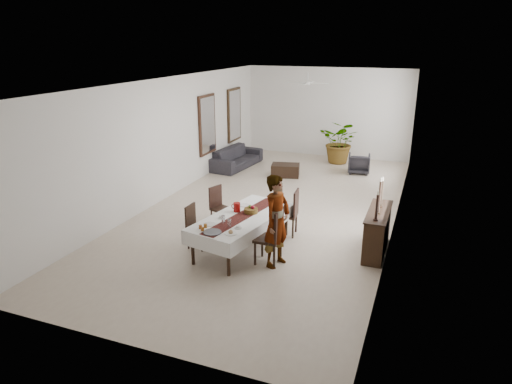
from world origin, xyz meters
The scene contains 86 objects.
floor centered at (0.00, 0.00, 0.00)m, with size 6.00×12.00×0.00m, color beige.
ceiling centered at (0.00, 0.00, 3.20)m, with size 6.00×12.00×0.02m, color white.
wall_back centered at (0.00, 6.00, 1.60)m, with size 6.00×0.02×3.20m, color white.
wall_front centered at (0.00, -6.00, 1.60)m, with size 6.00×0.02×3.20m, color white.
wall_left centered at (-3.00, 0.00, 1.60)m, with size 0.02×12.00×3.20m, color white.
wall_right centered at (3.00, 0.00, 1.60)m, with size 0.02×12.00×3.20m, color white.
dining_table_top centered at (0.19, -2.50, 0.69)m, with size 0.96×2.30×0.05m, color black.
table_leg_fl centered at (-0.44, -3.49, 0.33)m, with size 0.07×0.07×0.67m, color black.
table_leg_fr centered at (0.39, -3.65, 0.33)m, with size 0.07×0.07×0.67m, color black.
table_leg_bl centered at (-0.01, -1.35, 0.33)m, with size 0.07×0.07×0.67m, color black.
table_leg_br centered at (0.82, -1.51, 0.33)m, with size 0.07×0.07×0.67m, color black.
tablecloth_top centered at (0.19, -2.50, 0.72)m, with size 1.13×2.47×0.01m, color white.
tablecloth_drape_left centered at (-0.36, -2.39, 0.58)m, with size 0.01×2.47×0.29m, color white.
tablecloth_drape_right centered at (0.74, -2.61, 0.58)m, with size 0.01×2.47×0.29m, color silver.
tablecloth_drape_near centered at (-0.05, -3.71, 0.58)m, with size 1.13×0.01×0.29m, color white.
tablecloth_drape_far centered at (0.43, -1.29, 0.58)m, with size 1.13×0.01×0.29m, color silver.
table_runner centered at (0.19, -2.50, 0.73)m, with size 0.33×2.39×0.00m, color #591E19.
red_pitcher centered at (-0.02, -2.31, 0.82)m, with size 0.14×0.14×0.19m, color maroon.
pitcher_handle centered at (-0.10, -2.30, 0.82)m, with size 0.11×0.11×0.02m, color maroon.
wine_glass_near centered at (0.18, -3.13, 0.81)m, with size 0.07×0.07×0.16m, color white.
wine_glass_mid centered at (-0.01, -3.00, 0.81)m, with size 0.07×0.07×0.16m, color white.
teacup_right centered at (0.36, -3.12, 0.76)m, with size 0.09×0.09×0.06m, color white.
saucer_right centered at (0.36, -3.12, 0.73)m, with size 0.14×0.14×0.01m, color silver.
teacup_left centered at (-0.16, -2.77, 0.76)m, with size 0.09×0.09×0.06m, color white.
saucer_left centered at (-0.16, -2.77, 0.73)m, with size 0.14×0.14×0.01m, color white.
plate_near_right centered at (0.33, -3.41, 0.74)m, with size 0.23×0.23×0.01m, color white.
bread_near_right centered at (0.33, -3.41, 0.76)m, with size 0.09×0.09×0.09m, color tan.
plate_near_left centered at (-0.23, -3.15, 0.74)m, with size 0.23×0.23×0.01m, color silver.
plate_far_left centered at (-0.01, -1.92, 0.74)m, with size 0.23×0.23×0.01m, color white.
serving_tray centered at (-0.01, -3.49, 0.74)m, with size 0.34×0.34×0.02m, color #3D3D42.
jam_jar_a centered at (-0.22, -3.47, 0.76)m, with size 0.06×0.06×0.07m, color #9A5016.
jam_jar_b centered at (-0.30, -3.40, 0.76)m, with size 0.06×0.06×0.07m, color #8C4314.
jam_jar_c centered at (-0.24, -3.31, 0.76)m, with size 0.06×0.06×0.07m, color #925415.
fruit_basket centered at (0.28, -2.28, 0.78)m, with size 0.29×0.29×0.10m, color brown.
fruit_red centered at (0.32, -2.26, 0.85)m, with size 0.09×0.09×0.09m, color maroon.
fruit_green centered at (0.25, -2.24, 0.85)m, with size 0.08×0.08×0.08m, color olive.
chair_right_near_seat centered at (0.88, -2.89, 0.49)m, with size 0.47×0.47×0.05m, color black.
chair_right_near_leg_fl centered at (1.07, -3.09, 0.23)m, with size 0.05×0.05×0.47m, color black.
chair_right_near_leg_fr centered at (1.08, -2.70, 0.23)m, with size 0.05×0.05×0.47m, color black.
chair_right_near_leg_bl centered at (0.69, -3.08, 0.23)m, with size 0.05×0.05×0.47m, color black.
chair_right_near_leg_br centered at (0.69, -2.70, 0.23)m, with size 0.05×0.05×0.47m, color black.
chair_right_near_back centered at (1.10, -2.89, 0.81)m, with size 0.47×0.04×0.60m, color black.
chair_right_far_seat centered at (0.81, -1.47, 0.46)m, with size 0.44×0.44×0.05m, color black.
chair_right_far_leg_fl centered at (1.01, -1.63, 0.22)m, with size 0.04×0.04×0.43m, color black.
chair_right_far_leg_fr centered at (0.97, -1.27, 0.22)m, with size 0.04×0.04×0.43m, color black.
chair_right_far_leg_bl centered at (0.65, -1.66, 0.22)m, with size 0.04×0.04×0.43m, color black.
chair_right_far_leg_br centered at (0.62, -1.31, 0.22)m, with size 0.04×0.04×0.43m, color black.
chair_right_far_back centered at (1.01, -1.45, 0.76)m, with size 0.44×0.04×0.56m, color black.
chair_left_near_seat centered at (-0.70, -2.76, 0.41)m, with size 0.39×0.39×0.04m, color black.
chair_left_near_leg_fl centered at (-0.85, -2.60, 0.19)m, with size 0.04×0.04×0.38m, color black.
chair_left_near_leg_fr centered at (-0.86, -2.92, 0.19)m, with size 0.04×0.04×0.38m, color black.
chair_left_near_leg_bl centered at (-0.53, -2.61, 0.19)m, with size 0.04×0.04×0.38m, color black.
chair_left_near_leg_br centered at (-0.54, -2.92, 0.19)m, with size 0.04×0.04×0.38m, color black.
chair_left_near_back centered at (-0.87, -2.76, 0.67)m, with size 0.39×0.04×0.49m, color black.
chair_left_far_seat centered at (-0.75, -1.54, 0.41)m, with size 0.39×0.39×0.04m, color black.
chair_left_far_leg_fl centered at (-0.85, -1.33, 0.19)m, with size 0.04×0.04×0.39m, color black.
chair_left_far_leg_fr centered at (-0.96, -1.63, 0.19)m, with size 0.04×0.04×0.39m, color black.
chair_left_far_leg_bl centered at (-0.55, -1.44, 0.19)m, with size 0.04×0.04×0.39m, color black.
chair_left_far_leg_br centered at (-0.66, -1.74, 0.19)m, with size 0.04×0.04×0.39m, color black.
chair_left_far_back centered at (-0.92, -1.47, 0.68)m, with size 0.39×0.04×0.50m, color black.
woman centered at (1.06, -2.91, 0.90)m, with size 0.65×0.43×1.79m, color gray.
sideboard_body centered at (2.78, -1.67, 0.43)m, with size 0.38×1.44×0.86m, color black.
sideboard_top centered at (2.78, -1.67, 0.88)m, with size 0.42×1.50×0.03m, color black.
candlestick_near_base centered at (2.78, -2.19, 0.91)m, with size 0.10×0.10×0.03m, color black.
candlestick_near_shaft centered at (2.78, -2.19, 1.16)m, with size 0.05×0.05×0.48m, color black.
candlestick_near_candle centered at (2.78, -2.19, 1.44)m, with size 0.03×0.03×0.08m, color white.
candlestick_mid_base centered at (2.78, -1.81, 0.91)m, with size 0.10×0.10×0.03m, color black.
candlestick_mid_shaft centered at (2.78, -1.81, 1.23)m, with size 0.05×0.05×0.62m, color black.
candlestick_mid_candle centered at (2.78, -1.81, 1.58)m, with size 0.03×0.03×0.08m, color beige.
candlestick_far_base centered at (2.78, -1.43, 0.91)m, with size 0.10×0.10×0.03m, color black.
candlestick_far_shaft centered at (2.78, -1.43, 1.18)m, with size 0.05×0.05×0.53m, color black.
candlestick_far_candle centered at (2.78, -1.43, 1.49)m, with size 0.03×0.03×0.08m, color beige.
sofa centered at (-2.46, 3.35, 0.33)m, with size 2.24×0.88×0.65m, color #2B282E.
armchair centered at (1.53, 4.06, 0.31)m, with size 0.67×0.69×0.63m, color #262328.
coffee_table centered at (-0.58, 2.86, 0.19)m, with size 0.87×0.58×0.39m, color black.
potted_plant centered at (0.70, 5.11, 0.75)m, with size 1.35×1.17×1.50m, color #304F1F.
mirror_frame_near centered at (-2.96, 2.20, 1.60)m, with size 0.06×1.05×1.85m, color black.
mirror_glass_near centered at (-2.92, 2.20, 1.60)m, with size 0.01×0.90×1.70m, color silver.
mirror_frame_far centered at (-2.96, 4.30, 1.60)m, with size 0.06×1.05×1.85m, color black.
mirror_glass_far centered at (-2.92, 4.30, 1.60)m, with size 0.01×0.90×1.70m, color white.
fan_rod centered at (0.00, 3.00, 3.10)m, with size 0.04×0.04×0.20m, color silver.
fan_hub centered at (0.00, 3.00, 2.90)m, with size 0.16×0.16×0.08m, color white.
fan_blade_n centered at (0.00, 3.35, 2.90)m, with size 0.10×0.55×0.01m, color silver.
fan_blade_s centered at (0.00, 2.65, 2.90)m, with size 0.10×0.55×0.01m, color beige.
fan_blade_e centered at (0.35, 3.00, 2.90)m, with size 0.55×0.10×0.01m, color white.
fan_blade_w centered at (-0.35, 3.00, 2.90)m, with size 0.55×0.10×0.01m, color silver.
Camera 1 is at (3.53, -10.44, 4.13)m, focal length 32.00 mm.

